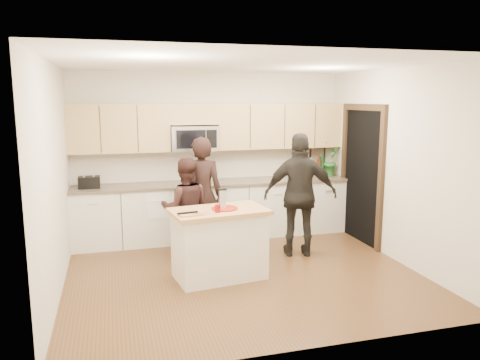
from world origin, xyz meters
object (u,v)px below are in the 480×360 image
object	(u,v)px
woman_left	(202,195)
island	(219,243)
toaster	(89,182)
woman_right	(300,195)
woman_center	(185,208)

from	to	relation	value
woman_left	island	bearing A→B (deg)	107.57
toaster	woman_right	distance (m)	3.19
island	woman_center	xyz separation A→B (m)	(-0.29, 0.91, 0.27)
woman_right	woman_center	bearing A→B (deg)	2.45
toaster	woman_center	xyz separation A→B (m)	(1.34, -0.82, -0.30)
toaster	woman_right	bearing A→B (deg)	-21.70
woman_left	toaster	bearing A→B (deg)	-4.33
woman_right	toaster	bearing A→B (deg)	-6.71
island	woman_right	world-z (taller)	woman_right
woman_center	woman_right	xyz separation A→B (m)	(1.62, -0.36, 0.17)
island	toaster	size ratio (longest dim) A/B	4.06
island	woman_right	distance (m)	1.51
toaster	woman_left	world-z (taller)	woman_left
woman_left	woman_right	distance (m)	1.46
island	woman_center	size ratio (longest dim) A/B	0.88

